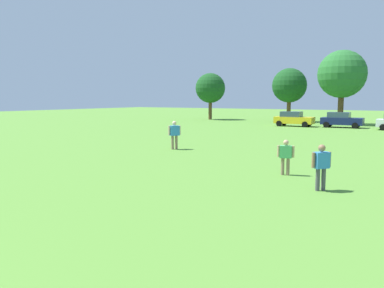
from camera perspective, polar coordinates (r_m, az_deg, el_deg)
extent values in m
plane|color=#568C33|center=(31.13, 15.45, 0.62)|extent=(160.00, 160.00, 0.00)
cylinder|color=#4C4C51|center=(14.30, 18.79, -4.91)|extent=(0.15, 0.15, 0.79)
cylinder|color=#4C4C51|center=(14.16, 18.02, -5.00)|extent=(0.15, 0.15, 0.79)
cube|color=#337FCC|center=(14.11, 18.51, -2.27)|extent=(0.57, 0.59, 0.56)
cylinder|color=#936B4C|center=(14.31, 19.56, -2.12)|extent=(0.12, 0.12, 0.53)
cylinder|color=#936B4C|center=(13.92, 17.44, -2.28)|extent=(0.12, 0.12, 0.53)
sphere|color=#936B4C|center=(14.05, 18.57, -0.57)|extent=(0.25, 0.25, 0.25)
cylinder|color=#8C7259|center=(16.65, 13.95, -3.25)|extent=(0.14, 0.14, 0.73)
cylinder|color=#8C7259|center=(16.66, 13.20, -3.22)|extent=(0.14, 0.14, 0.73)
cube|color=#4CB266|center=(16.56, 13.63, -1.12)|extent=(0.54, 0.39, 0.51)
cylinder|color=tan|center=(16.55, 14.67, -1.10)|extent=(0.11, 0.11, 0.48)
cylinder|color=tan|center=(16.57, 12.60, -1.03)|extent=(0.11, 0.11, 0.48)
sphere|color=tan|center=(16.51, 13.67, 0.21)|extent=(0.23, 0.23, 0.23)
cylinder|color=#8C7259|center=(24.30, -2.88, 0.23)|extent=(0.16, 0.16, 0.87)
cylinder|color=#8C7259|center=(24.40, -2.32, 0.26)|extent=(0.16, 0.16, 0.87)
cube|color=#337FCC|center=(24.28, -2.61, 1.99)|extent=(0.59, 0.67, 0.62)
cylinder|color=beige|center=(24.14, -3.39, 2.00)|extent=(0.13, 0.13, 0.58)
cylinder|color=beige|center=(24.42, -1.83, 2.06)|extent=(0.13, 0.13, 0.58)
sphere|color=beige|center=(24.24, -2.61, 3.08)|extent=(0.27, 0.27, 0.27)
cube|color=yellow|center=(45.73, 14.81, 3.41)|extent=(4.30, 1.80, 0.76)
cube|color=#334756|center=(45.80, 14.42, 4.28)|extent=(2.24, 1.58, 0.60)
cylinder|color=black|center=(46.24, 16.85, 2.91)|extent=(0.64, 0.22, 0.64)
cylinder|color=black|center=(44.50, 16.28, 2.79)|extent=(0.64, 0.22, 0.64)
cylinder|color=black|center=(47.04, 13.39, 3.08)|extent=(0.64, 0.22, 0.64)
cylinder|color=black|center=(45.33, 12.70, 2.96)|extent=(0.64, 0.22, 0.64)
cube|color=#141E4C|center=(45.38, 21.22, 3.15)|extent=(4.30, 1.80, 0.76)
cube|color=#334756|center=(45.40, 20.83, 4.03)|extent=(2.24, 1.58, 0.60)
cylinder|color=black|center=(46.06, 23.19, 2.64)|extent=(0.64, 0.22, 0.64)
cylinder|color=black|center=(44.28, 22.86, 2.51)|extent=(0.64, 0.22, 0.64)
cylinder|color=black|center=(46.55, 19.62, 2.83)|extent=(0.64, 0.22, 0.64)
cylinder|color=black|center=(44.79, 19.16, 2.71)|extent=(0.64, 0.22, 0.64)
cylinder|color=black|center=(42.96, 26.30, 2.22)|extent=(0.64, 0.22, 0.64)
cylinder|color=brown|center=(58.49, 2.70, 5.00)|extent=(0.52, 0.52, 2.81)
sphere|color=#194C1E|center=(58.48, 2.72, 8.23)|extent=(4.44, 4.44, 4.44)
cylinder|color=brown|center=(54.68, 14.04, 4.76)|extent=(0.54, 0.54, 2.94)
sphere|color=#194C1E|center=(54.68, 14.14, 8.37)|extent=(4.65, 4.65, 4.65)
cylinder|color=brown|center=(50.72, 21.02, 4.77)|extent=(0.67, 0.67, 3.64)
sphere|color=#286B2D|center=(50.79, 21.23, 9.58)|extent=(5.75, 5.75, 5.75)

